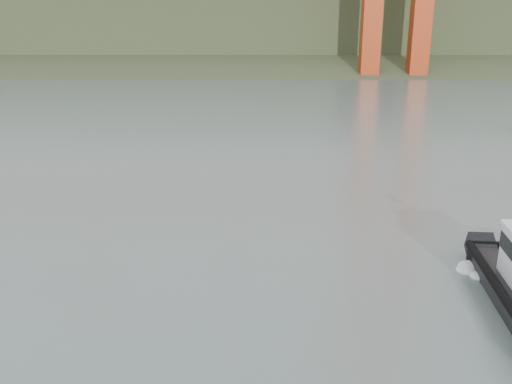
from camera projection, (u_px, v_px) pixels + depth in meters
ground at (262, 301)px, 23.97m from camera, size 400.00×400.00×0.00m
headlands at (260, 22)px, 140.74m from camera, size 500.00×105.36×27.12m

